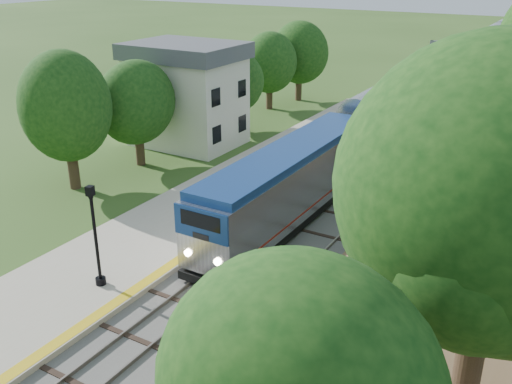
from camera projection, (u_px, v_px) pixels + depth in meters
The scene contains 9 objects.
trackbed at pixel (470, 94), 62.77m from camera, with size 9.50×170.00×0.28m.
platform at pixel (164, 231), 31.05m from camera, with size 6.40×68.00×0.38m, color #AAA189.
yellow_stripe at pixel (207, 240), 29.64m from camera, with size 0.55×68.00×0.01m, color gold.
station_building at pixel (187, 93), 44.86m from camera, with size 8.60×6.60×8.00m.
signal_gantry at pixel (471, 57), 56.75m from camera, with size 8.40×0.38×6.20m.
trees_behind_platform at pixel (133, 120), 35.93m from camera, with size 7.82×53.32×7.21m.
train at pixel (451, 75), 61.96m from camera, with size 2.85×94.85×4.18m.
lamppost_far at pixel (96, 242), 24.82m from camera, with size 0.47×0.47×4.74m.
signal_farside at pixel (393, 184), 26.66m from camera, with size 0.36×0.29×6.62m.
Camera 1 is at (13.29, -5.51, 13.94)m, focal length 40.00 mm.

